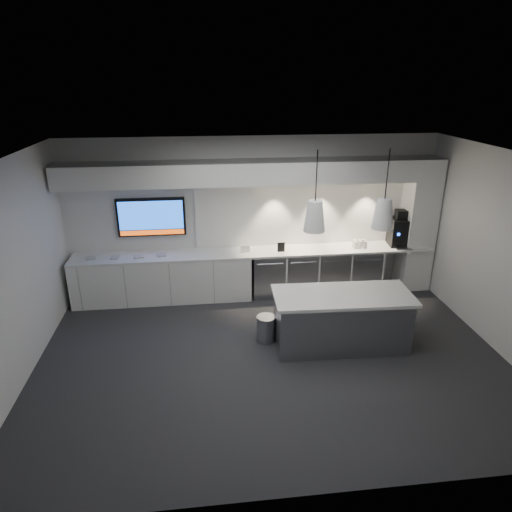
{
  "coord_description": "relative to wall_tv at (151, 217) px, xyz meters",
  "views": [
    {
      "loc": [
        -0.93,
        -5.84,
        3.97
      ],
      "look_at": [
        -0.11,
        1.1,
        1.23
      ],
      "focal_mm": 32.0,
      "sensor_mm": 36.0,
      "label": 1
    }
  ],
  "objects": [
    {
      "name": "coffee_machine",
      "position": [
        4.74,
        -0.25,
        -0.37
      ],
      "size": [
        0.43,
        0.59,
        0.7
      ],
      "rotation": [
        0.0,
        0.0,
        -0.11
      ],
      "color": "black",
      "rests_on": "back_counter"
    },
    {
      "name": "fridge_unit_a",
      "position": [
        2.15,
        -0.27,
        -1.13
      ],
      "size": [
        0.6,
        0.61,
        0.85
      ],
      "primitive_type": "cube",
      "color": "#92949A",
      "rests_on": "floor"
    },
    {
      "name": "floor",
      "position": [
        1.9,
        -2.45,
        -1.56
      ],
      "size": [
        7.0,
        7.0,
        0.0
      ],
      "primitive_type": "plane",
      "color": "#28292B",
      "rests_on": "ground"
    },
    {
      "name": "tray_d",
      "position": [
        0.16,
        -0.3,
        -0.65
      ],
      "size": [
        0.19,
        0.19,
        0.02
      ],
      "primitive_type": "cube",
      "rotation": [
        0.0,
        0.0,
        0.23
      ],
      "color": "#A8A8A8",
      "rests_on": "back_counter"
    },
    {
      "name": "back_counter",
      "position": [
        1.9,
        -0.27,
        -0.68
      ],
      "size": [
        6.8,
        0.65,
        0.04
      ],
      "primitive_type": "cube",
      "color": "white",
      "rests_on": "left_base_cabinets"
    },
    {
      "name": "left_base_cabinets",
      "position": [
        0.15,
        -0.27,
        -1.13
      ],
      "size": [
        3.3,
        0.63,
        0.86
      ],
      "primitive_type": "cube",
      "color": "white",
      "rests_on": "floor"
    },
    {
      "name": "wall_right",
      "position": [
        5.4,
        -2.45,
        -0.06
      ],
      "size": [
        0.0,
        7.0,
        7.0
      ],
      "primitive_type": "plane",
      "rotation": [
        1.57,
        0.0,
        -1.57
      ],
      "color": "silver",
      "rests_on": "floor"
    },
    {
      "name": "wall_left",
      "position": [
        -1.6,
        -2.45,
        -0.06
      ],
      "size": [
        0.0,
        7.0,
        7.0
      ],
      "primitive_type": "plane",
      "rotation": [
        1.57,
        0.0,
        1.57
      ],
      "color": "silver",
      "rests_on": "floor"
    },
    {
      "name": "sign_black",
      "position": [
        2.39,
        -0.35,
        -0.57
      ],
      "size": [
        0.14,
        0.02,
        0.18
      ],
      "primitive_type": "cube",
      "rotation": [
        0.0,
        0.0,
        0.0
      ],
      "color": "black",
      "rests_on": "back_counter"
    },
    {
      "name": "column",
      "position": [
        5.1,
        -0.25,
        -0.26
      ],
      "size": [
        0.55,
        0.55,
        2.6
      ],
      "primitive_type": "cube",
      "color": "white",
      "rests_on": "floor"
    },
    {
      "name": "island",
      "position": [
        3.02,
        -2.25,
        -1.11
      ],
      "size": [
        2.14,
        0.98,
        0.9
      ],
      "rotation": [
        0.0,
        0.0,
        -0.03
      ],
      "color": "#92949A",
      "rests_on": "floor"
    },
    {
      "name": "wall_back",
      "position": [
        1.9,
        0.05,
        -0.06
      ],
      "size": [
        7.0,
        0.0,
        7.0
      ],
      "primitive_type": "plane",
      "rotation": [
        1.57,
        0.0,
        0.0
      ],
      "color": "silver",
      "rests_on": "floor"
    },
    {
      "name": "backsplash",
      "position": [
        3.1,
        0.03,
        -0.01
      ],
      "size": [
        4.6,
        0.03,
        1.3
      ],
      "primitive_type": "cube",
      "color": "white",
      "rests_on": "wall_back"
    },
    {
      "name": "pendant_right",
      "position": [
        3.53,
        -2.25,
        0.59
      ],
      "size": [
        0.31,
        0.31,
        1.14
      ],
      "color": "white",
      "rests_on": "ceiling"
    },
    {
      "name": "fridge_unit_b",
      "position": [
        2.78,
        -0.27,
        -1.13
      ],
      "size": [
        0.6,
        0.61,
        0.85
      ],
      "primitive_type": "cube",
      "color": "#92949A",
      "rests_on": "floor"
    },
    {
      "name": "tray_a",
      "position": [
        -1.11,
        -0.3,
        -0.65
      ],
      "size": [
        0.2,
        0.2,
        0.02
      ],
      "primitive_type": "cube",
      "rotation": [
        0.0,
        0.0,
        0.29
      ],
      "color": "#A8A8A8",
      "rests_on": "back_counter"
    },
    {
      "name": "pendant_left",
      "position": [
        2.52,
        -2.25,
        0.59
      ],
      "size": [
        0.31,
        0.31,
        1.14
      ],
      "color": "white",
      "rests_on": "ceiling"
    },
    {
      "name": "wall_front",
      "position": [
        1.9,
        -4.95,
        -0.06
      ],
      "size": [
        7.0,
        0.0,
        7.0
      ],
      "primitive_type": "plane",
      "rotation": [
        -1.57,
        0.0,
        0.0
      ],
      "color": "silver",
      "rests_on": "floor"
    },
    {
      "name": "tray_b",
      "position": [
        -0.67,
        -0.32,
        -0.65
      ],
      "size": [
        0.18,
        0.18,
        0.02
      ],
      "primitive_type": "cube",
      "rotation": [
        0.0,
        0.0,
        -0.14
      ],
      "color": "#A8A8A8",
      "rests_on": "back_counter"
    },
    {
      "name": "bin",
      "position": [
        1.88,
        -1.97,
        -1.35
      ],
      "size": [
        0.32,
        0.32,
        0.43
      ],
      "primitive_type": "cylinder",
      "rotation": [
        0.0,
        0.0,
        -0.07
      ],
      "color": "#92949A",
      "rests_on": "floor"
    },
    {
      "name": "ceiling",
      "position": [
        1.9,
        -2.45,
        1.44
      ],
      "size": [
        7.0,
        7.0,
        0.0
      ],
      "primitive_type": "plane",
      "rotation": [
        3.14,
        0.0,
        0.0
      ],
      "color": "black",
      "rests_on": "wall_back"
    },
    {
      "name": "soffit",
      "position": [
        1.9,
        -0.25,
        0.84
      ],
      "size": [
        6.9,
        0.6,
        0.4
      ],
      "primitive_type": "cube",
      "color": "white",
      "rests_on": "wall_back"
    },
    {
      "name": "sign_white",
      "position": [
        1.71,
        -0.32,
        -0.59
      ],
      "size": [
        0.18,
        0.05,
        0.14
      ],
      "primitive_type": "cube",
      "rotation": [
        0.0,
        0.0,
        0.16
      ],
      "color": "white",
      "rests_on": "back_counter"
    },
    {
      "name": "fridge_unit_c",
      "position": [
        3.41,
        -0.27,
        -1.13
      ],
      "size": [
        0.6,
        0.61,
        0.85
      ],
      "primitive_type": "cube",
      "color": "#92949A",
      "rests_on": "floor"
    },
    {
      "name": "cup_cluster",
      "position": [
        3.94,
        -0.3,
        -0.59
      ],
      "size": [
        0.26,
        0.17,
        0.14
      ],
      "primitive_type": null,
      "color": "white",
      "rests_on": "back_counter"
    },
    {
      "name": "wall_tv",
      "position": [
        0.0,
        0.0,
        0.0
      ],
      "size": [
        1.25,
        0.07,
        0.72
      ],
      "color": "black",
      "rests_on": "wall_back"
    },
    {
      "name": "tray_c",
      "position": [
        -0.25,
        -0.33,
        -0.65
      ],
      "size": [
        0.2,
        0.2,
        0.02
      ],
      "primitive_type": "cube",
      "rotation": [
        0.0,
        0.0,
        0.27
      ],
      "color": "#A8A8A8",
      "rests_on": "back_counter"
    },
    {
      "name": "fridge_unit_d",
      "position": [
        4.04,
        -0.27,
        -1.13
      ],
      "size": [
        0.6,
        0.61,
        0.85
      ],
      "primitive_type": "cube",
      "color": "#92949A",
      "rests_on": "floor"
    }
  ]
}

